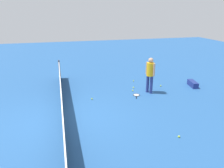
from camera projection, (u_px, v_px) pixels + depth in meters
name	position (u px, v px, depth m)	size (l,w,h in m)	color
ground_plane	(63.00, 119.00, 7.65)	(40.00, 40.00, 0.00)	#265693
court_net	(62.00, 107.00, 7.48)	(10.09, 0.09, 1.07)	#4C4C51
player_near_side	(150.00, 72.00, 9.77)	(0.50, 0.46, 1.70)	navy
tennis_racket_near_player	(136.00, 95.00, 9.77)	(0.61, 0.41, 0.03)	black
tennis_ball_near_player	(133.00, 81.00, 11.67)	(0.07, 0.07, 0.07)	#C6E033
tennis_ball_by_net	(92.00, 99.00, 9.31)	(0.07, 0.07, 0.07)	#C6E033
tennis_ball_midcourt	(133.00, 88.00, 10.66)	(0.07, 0.07, 0.07)	#C6E033
tennis_ball_baseline	(133.00, 90.00, 10.28)	(0.07, 0.07, 0.07)	#C6E033
tennis_ball_stray_left	(161.00, 86.00, 10.90)	(0.07, 0.07, 0.07)	#C6E033
tennis_ball_stray_right	(179.00, 137.00, 6.55)	(0.07, 0.07, 0.07)	#C6E033
equipment_bag	(192.00, 84.00, 10.91)	(0.84, 0.43, 0.28)	navy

